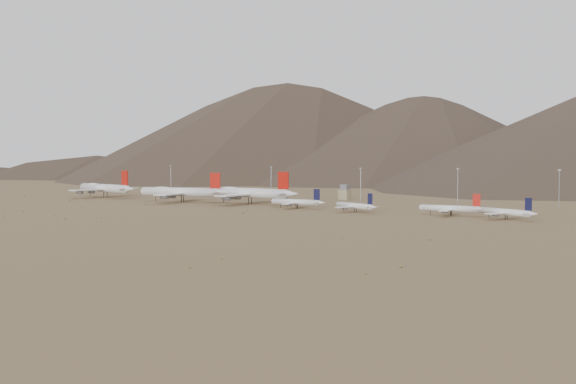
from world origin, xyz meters
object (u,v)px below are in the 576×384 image
Objects in this scene: widebody_west at (105,188)px; narrowbody_b at (356,206)px; control_tower at (345,193)px; narrowbody_a at (297,202)px; widebody_east at (249,193)px; widebody_centre at (181,192)px.

narrowbody_b is (242.73, -4.32, -3.89)m from widebody_west.
widebody_west reaches higher than control_tower.
widebody_west is 2.17× the size of narrowbody_b.
narrowbody_b is at bearing -56.41° from control_tower.
widebody_west reaches higher than narrowbody_b.
narrowbody_a is 45.43m from narrowbody_b.
control_tower is at bearing 65.64° from widebody_east.
widebody_east is at bearing 158.99° from narrowbody_a.
widebody_east reaches higher than narrowbody_a.
narrowbody_b is (151.03, -1.90, -3.70)m from widebody_centre.
widebody_east is 1.99× the size of narrowbody_a.
narrowbody_b is at bearing -9.82° from narrowbody_a.
narrowbody_a is at bearing -15.39° from widebody_centre.
widebody_east is 6.64× the size of control_tower.
widebody_east is 53.43m from narrowbody_a.
control_tower is (87.70, 93.48, -2.36)m from widebody_centre.
widebody_west is at bearing 172.91° from narrowbody_a.
control_tower is (-63.33, 95.38, 1.35)m from narrowbody_b.
control_tower is (-17.98, 92.81, 1.03)m from narrowbody_a.
narrowbody_b is at bearing 5.03° from widebody_west.
narrowbody_a is at bearing -15.87° from widebody_east.
control_tower is at bearing 144.12° from narrowbody_b.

